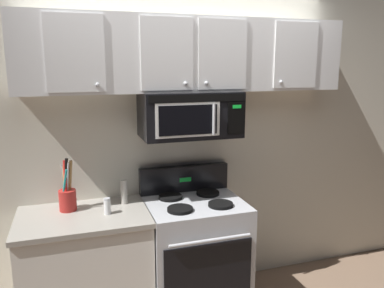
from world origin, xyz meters
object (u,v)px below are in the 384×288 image
at_px(utensil_crock_red, 67,196).
at_px(pepper_mill, 124,192).
at_px(stove_range, 195,253).
at_px(salt_shaker, 107,206).
at_px(over_range_microwave, 190,114).

bearing_deg(utensil_crock_red, pepper_mill, 2.02).
distance_m(stove_range, salt_shaker, 0.83).
distance_m(over_range_microwave, utensil_crock_red, 1.10).
xyz_separation_m(stove_range, salt_shaker, (-0.67, -0.04, 0.49)).
height_order(stove_range, over_range_microwave, over_range_microwave).
relative_size(over_range_microwave, utensil_crock_red, 1.92).
bearing_deg(salt_shaker, utensil_crock_red, 148.89).
xyz_separation_m(stove_range, over_range_microwave, (-0.00, 0.12, 1.11)).
xyz_separation_m(over_range_microwave, utensil_crock_red, (-0.94, 0.01, -0.56)).
distance_m(utensil_crock_red, salt_shaker, 0.32).
bearing_deg(pepper_mill, salt_shaker, -129.64).
bearing_deg(salt_shaker, pepper_mill, 50.36).
bearing_deg(over_range_microwave, pepper_mill, 177.81).
xyz_separation_m(stove_range, utensil_crock_red, (-0.94, 0.12, 0.55)).
distance_m(over_range_microwave, pepper_mill, 0.79).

